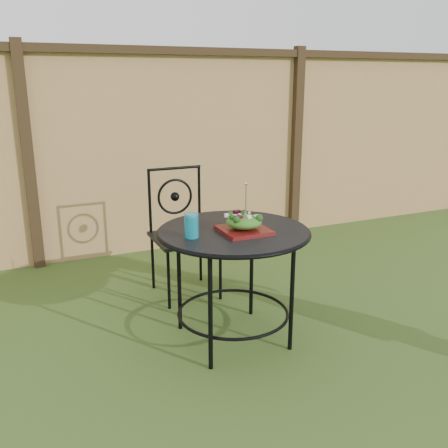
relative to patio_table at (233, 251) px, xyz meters
name	(u,v)px	position (x,y,z in m)	size (l,w,h in m)	color
ground	(296,351)	(0.28, -0.30, -0.59)	(60.00, 60.00, 0.00)	#2F4917
fence	(175,150)	(0.28, 1.90, 0.36)	(8.00, 0.12, 1.90)	#E5AF71
patio_table	(233,251)	(0.00, 0.00, 0.00)	(0.92, 0.92, 0.72)	black
patio_chair	(182,229)	(-0.03, 0.83, -0.08)	(0.46, 0.46, 0.95)	black
salad_plate	(244,230)	(0.03, -0.07, 0.15)	(0.27, 0.27, 0.02)	#45090B
salad	(244,222)	(0.03, -0.07, 0.20)	(0.21, 0.21, 0.08)	#235614
fork	(246,200)	(0.04, -0.07, 0.33)	(0.01, 0.01, 0.18)	silver
drinking_glass	(192,226)	(-0.28, -0.04, 0.21)	(0.08, 0.08, 0.14)	#0E8DA6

